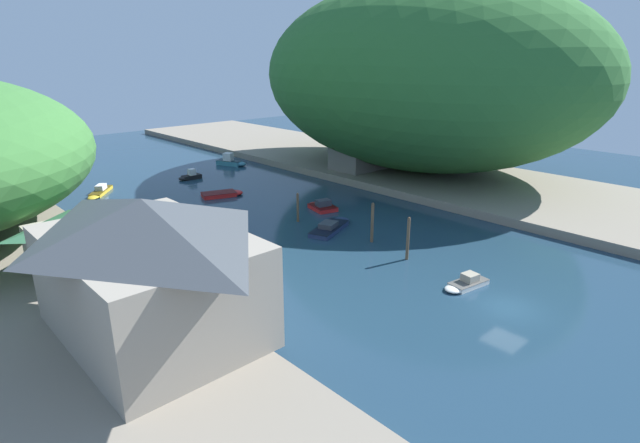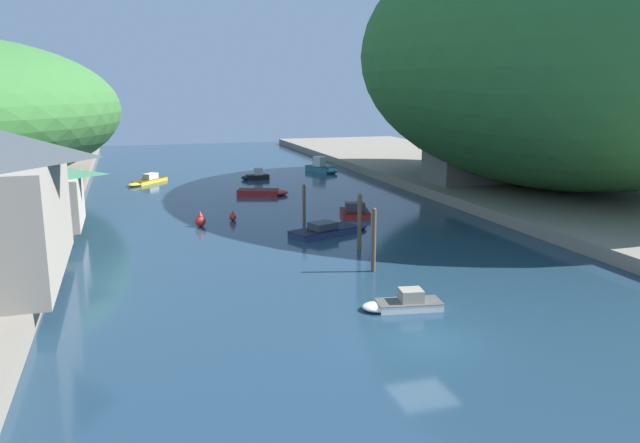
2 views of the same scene
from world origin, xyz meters
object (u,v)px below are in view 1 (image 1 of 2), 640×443
(boat_open_rowboat, at_px, (332,226))
(channel_buoy_near, at_px, (226,232))
(channel_buoy_far, at_px, (242,224))
(person_by_boathouse, at_px, (140,279))
(boat_red_skiff, at_px, (99,192))
(boat_navy_launch, at_px, (321,206))
(boathouse_shed, at_px, (92,238))
(boat_mid_channel, at_px, (224,194))
(right_bank_cottage, at_px, (358,151))
(boat_white_cruiser, at_px, (232,162))
(boat_yellow_tender, at_px, (190,176))
(waterfront_building, at_px, (149,266))
(boat_far_right_bank, at_px, (465,283))
(person_on_quay, at_px, (211,305))

(boat_open_rowboat, relative_size, channel_buoy_near, 5.60)
(channel_buoy_far, distance_m, person_by_boathouse, 16.60)
(boat_red_skiff, bearing_deg, channel_buoy_far, 143.76)
(boat_navy_launch, bearing_deg, boathouse_shed, -162.58)
(boathouse_shed, relative_size, channel_buoy_near, 7.11)
(boathouse_shed, height_order, person_by_boathouse, boathouse_shed)
(boat_mid_channel, height_order, channel_buoy_near, channel_buoy_near)
(boathouse_shed, bearing_deg, boat_mid_channel, 34.08)
(channel_buoy_far, bearing_deg, right_bank_cottage, 16.59)
(channel_buoy_near, relative_size, channel_buoy_far, 1.42)
(boat_white_cruiser, height_order, person_by_boathouse, person_by_boathouse)
(boat_red_skiff, xyz_separation_m, person_by_boathouse, (-8.32, -30.53, 1.59))
(boathouse_shed, height_order, boat_yellow_tender, boathouse_shed)
(boat_white_cruiser, xyz_separation_m, person_by_boathouse, (-29.32, -33.50, 1.34))
(waterfront_building, bearing_deg, boat_yellow_tender, 58.38)
(right_bank_cottage, height_order, boat_red_skiff, right_bank_cottage)
(right_bank_cottage, relative_size, boat_navy_launch, 1.73)
(boat_open_rowboat, bearing_deg, boat_far_right_bank, -27.72)
(boat_red_skiff, relative_size, person_by_boathouse, 3.23)
(boat_far_right_bank, bearing_deg, boat_white_cruiser, -4.19)
(channel_buoy_near, xyz_separation_m, channel_buoy_far, (2.68, 1.33, -0.14))
(boat_navy_launch, xyz_separation_m, boat_open_rowboat, (-3.82, -5.58, -0.05))
(waterfront_building, distance_m, boat_white_cruiser, 49.81)
(boathouse_shed, relative_size, boat_white_cruiser, 1.71)
(boat_far_right_bank, distance_m, boat_white_cruiser, 48.31)
(waterfront_building, bearing_deg, boathouse_shed, 86.03)
(boat_navy_launch, bearing_deg, boat_mid_channel, 126.70)
(channel_buoy_far, bearing_deg, boat_open_rowboat, -46.72)
(channel_buoy_near, bearing_deg, boathouse_shed, -175.02)
(right_bank_cottage, relative_size, channel_buoy_near, 6.01)
(right_bank_cottage, height_order, channel_buoy_far, right_bank_cottage)
(waterfront_building, xyz_separation_m, person_by_boathouse, (1.54, 5.35, -3.16))
(channel_buoy_near, bearing_deg, boat_red_skiff, 97.55)
(boat_red_skiff, bearing_deg, boathouse_shed, 108.55)
(boat_open_rowboat, bearing_deg, waterfront_building, -92.26)
(waterfront_building, xyz_separation_m, channel_buoy_far, (15.62, 14.00, -4.72))
(waterfront_building, xyz_separation_m, boat_navy_launch, (25.50, 13.15, -4.71))
(boat_red_skiff, distance_m, channel_buoy_far, 22.62)
(waterfront_building, height_order, right_bank_cottage, waterfront_building)
(waterfront_building, bearing_deg, boat_far_right_bank, -22.39)
(boat_red_skiff, relative_size, channel_buoy_near, 4.55)
(channel_buoy_far, relative_size, person_on_quay, 0.50)
(channel_buoy_far, height_order, person_on_quay, person_on_quay)
(boat_far_right_bank, relative_size, boat_red_skiff, 0.73)
(boat_mid_channel, distance_m, person_on_quay, 31.41)
(boat_yellow_tender, distance_m, channel_buoy_near, 24.26)
(channel_buoy_near, xyz_separation_m, person_by_boathouse, (-11.40, -7.33, 1.43))
(boat_mid_channel, distance_m, boat_white_cruiser, 17.30)
(boat_red_skiff, height_order, boat_white_cruiser, boat_white_cruiser)
(waterfront_building, relative_size, boat_open_rowboat, 2.05)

